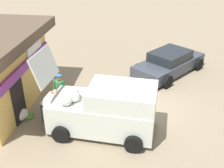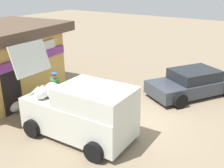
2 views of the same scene
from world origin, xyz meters
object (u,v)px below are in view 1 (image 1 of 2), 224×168
parked_sedan (169,63)px  paint_bucket (61,91)px  delivery_van (106,109)px  customer_bending (48,104)px  vendor_standing (60,90)px  unloaded_banana_pile (21,115)px

parked_sedan → paint_bucket: (-3.49, 4.75, -0.40)m
delivery_van → customer_bending: 2.31m
vendor_standing → customer_bending: vendor_standing is taller
customer_bending → unloaded_banana_pile: bearing=95.3°
delivery_van → vendor_standing: size_ratio=2.63×
unloaded_banana_pile → paint_bucket: size_ratio=2.37×
vendor_standing → unloaded_banana_pile: (-1.11, 1.30, -0.70)m
unloaded_banana_pile → paint_bucket: bearing=-20.0°
customer_bending → unloaded_banana_pile: 1.37m
delivery_van → customer_bending: (0.06, 2.31, -0.13)m
unloaded_banana_pile → paint_bucket: unloaded_banana_pile is taller
customer_bending → paint_bucket: 2.28m
paint_bucket → vendor_standing: bearing=-157.5°
parked_sedan → paint_bucket: size_ratio=12.34×
delivery_van → customer_bending: delivery_van is taller
paint_bucket → delivery_van: bearing=-129.5°
customer_bending → paint_bucket: customer_bending is taller
delivery_van → paint_bucket: 3.58m
vendor_standing → customer_bending: size_ratio=1.17×
delivery_van → paint_bucket: delivery_van is taller
delivery_van → unloaded_banana_pile: size_ratio=4.78×
delivery_van → unloaded_banana_pile: bearing=90.8°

